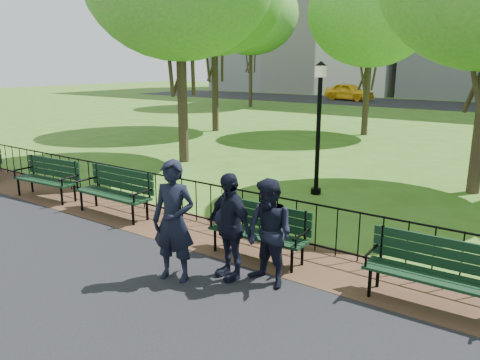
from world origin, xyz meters
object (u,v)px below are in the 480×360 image
Objects in this scene: person_right at (229,226)px; person_mid at (269,234)px; tree_far_w at (251,14)px; taxi at (349,92)px; park_bench_main at (246,222)px; park_bench_right_a at (436,265)px; park_bench_left_b at (49,174)px; tree_far_c at (372,12)px; lamppost at (319,124)px; person_left at (174,221)px; park_bench_left_a at (116,187)px.

person_mid is at bearing 27.33° from person_right.
tree_far_w is 12.47m from taxi.
park_bench_right_a is at bearing 0.64° from park_bench_main.
taxi reaches higher than park_bench_right_a.
tree_far_c is at bearing 76.20° from park_bench_left_b.
person_mid is at bearing -73.75° from tree_far_c.
lamppost is at bearing -51.71° from tree_far_w.
park_bench_main is 6.05m from park_bench_left_b.
tree_far_w is at bearing 140.49° from person_right.
lamppost reaches higher than person_left.
person_left reaches higher than park_bench_left_a.
lamppost is 1.98× the size of person_right.
person_left reaches higher than taxi.
lamppost reaches higher than person_mid.
taxi is at bearing 91.99° from person_left.
park_bench_left_b is at bearing 178.37° from park_bench_main.
taxi reaches higher than park_bench_left_b.
tree_far_w reaches higher than park_bench_left_b.
park_bench_main is 0.54× the size of lamppost.
lamppost reaches higher than park_bench_left_b.
park_bench_left_a is 4.67m from person_mid.
lamppost reaches higher than person_right.
person_mid is 0.98× the size of person_right.
park_bench_left_a is at bearing 179.22° from person_mid.
taxi is (-13.46, 34.89, -0.05)m from person_mid.
park_bench_left_b reaches higher than park_bench_right_a.
taxi is at bearing 69.83° from tree_far_w.
person_right is at bearing -78.06° from lamppost.
park_bench_main is at bearing -147.84° from taxi.
taxi is (-8.89, 19.22, -4.69)m from tree_far_c.
person_left is 1.47m from person_mid.
park_bench_main is 1.50m from person_left.
person_mid is at bearing -55.07° from tree_far_w.
park_bench_left_a reaches higher than park_bench_right_a.
person_right is at bearing -72.73° from park_bench_main.
person_mid reaches higher than park_bench_right_a.
tree_far_w is at bearing 105.27° from person_left.
lamppost is 0.42× the size of tree_far_c.
person_mid is (4.57, -0.94, 0.19)m from park_bench_left_a.
lamppost is 2.03× the size of person_mid.
park_bench_left_a is at bearing 177.42° from park_bench_right_a.
park_bench_right_a is 1.13× the size of person_mid.
park_bench_left_a is at bearing -2.05° from park_bench_left_b.
person_mid is at bearing -11.69° from park_bench_left_a.
lamppost reaches higher than taxi.
park_bench_left_b is at bearing -177.57° from park_bench_left_a.
person_mid is (1.75, -5.06, -0.99)m from lamppost.
park_bench_left_a is 0.25× the size of tree_far_c.
person_right is at bearing -56.23° from tree_far_w.
lamppost is 5.81m from person_left.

